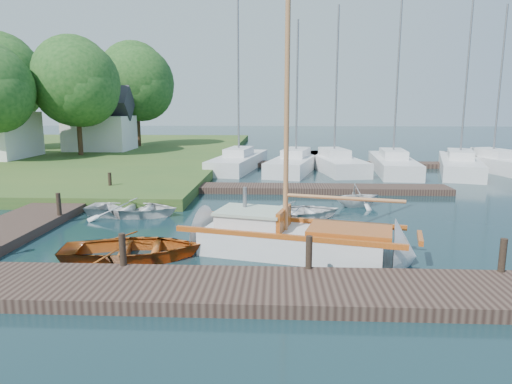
{
  "coord_description": "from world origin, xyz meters",
  "views": [
    {
      "loc": [
        0.74,
        -15.42,
        4.12
      ],
      "look_at": [
        0.0,
        0.0,
        1.2
      ],
      "focal_mm": 32.0,
      "sensor_mm": 36.0,
      "label": 1
    }
  ],
  "objects_px": {
    "mooring_post_1": "(123,249)",
    "mooring_post_2": "(309,252)",
    "sailboat": "(298,242)",
    "house_c": "(100,125)",
    "marina_boat_5": "(492,162)",
    "tree_3": "(76,82)",
    "tree_4": "(2,78)",
    "mooring_post_4": "(59,204)",
    "tender_c": "(297,210)",
    "marina_boat_4": "(460,163)",
    "marina_boat_0": "(239,160)",
    "tree_7": "(136,82)",
    "marina_boat_1": "(296,162)",
    "tender_d": "(358,194)",
    "dinghy": "(133,245)",
    "marina_boat_2": "(334,162)",
    "mooring_post_3": "(503,255)",
    "tender_a": "(132,206)",
    "marina_boat_3": "(393,163)",
    "mooring_post_5": "(110,181)"
  },
  "relations": [
    {
      "from": "mooring_post_1",
      "to": "mooring_post_2",
      "type": "xyz_separation_m",
      "value": [
        4.5,
        0.0,
        0.0
      ]
    },
    {
      "from": "sailboat",
      "to": "marina_boat_0",
      "type": "height_order",
      "value": "marina_boat_0"
    },
    {
      "from": "marina_boat_2",
      "to": "marina_boat_5",
      "type": "relative_size",
      "value": 1.0
    },
    {
      "from": "dinghy",
      "to": "tree_4",
      "type": "relative_size",
      "value": 0.39
    },
    {
      "from": "mooring_post_3",
      "to": "marina_boat_3",
      "type": "bearing_deg",
      "value": 83.76
    },
    {
      "from": "tender_c",
      "to": "marina_boat_4",
      "type": "xyz_separation_m",
      "value": [
        10.69,
        12.49,
        0.23
      ]
    },
    {
      "from": "tree_7",
      "to": "mooring_post_1",
      "type": "bearing_deg",
      "value": -73.84
    },
    {
      "from": "house_c",
      "to": "tree_4",
      "type": "height_order",
      "value": "tree_4"
    },
    {
      "from": "marina_boat_4",
      "to": "tree_7",
      "type": "bearing_deg",
      "value": 80.17
    },
    {
      "from": "dinghy",
      "to": "marina_boat_1",
      "type": "relative_size",
      "value": 0.41
    },
    {
      "from": "tender_c",
      "to": "tree_7",
      "type": "distance_m",
      "value": 28.96
    },
    {
      "from": "marina_boat_4",
      "to": "tree_4",
      "type": "relative_size",
      "value": 1.22
    },
    {
      "from": "mooring_post_1",
      "to": "mooring_post_4",
      "type": "height_order",
      "value": "same"
    },
    {
      "from": "tree_3",
      "to": "tree_7",
      "type": "relative_size",
      "value": 0.93
    },
    {
      "from": "marina_boat_1",
      "to": "tree_4",
      "type": "distance_m",
      "value": 25.87
    },
    {
      "from": "marina_boat_5",
      "to": "house_c",
      "type": "relative_size",
      "value": 1.93
    },
    {
      "from": "tender_a",
      "to": "marina_boat_3",
      "type": "height_order",
      "value": "marina_boat_3"
    },
    {
      "from": "mooring_post_1",
      "to": "dinghy",
      "type": "relative_size",
      "value": 0.21
    },
    {
      "from": "tender_d",
      "to": "tender_a",
      "type": "bearing_deg",
      "value": 83.52
    },
    {
      "from": "tender_c",
      "to": "tree_3",
      "type": "relative_size",
      "value": 0.38
    },
    {
      "from": "sailboat",
      "to": "marina_boat_3",
      "type": "height_order",
      "value": "marina_boat_3"
    },
    {
      "from": "tree_4",
      "to": "tree_7",
      "type": "relative_size",
      "value": 1.03
    },
    {
      "from": "mooring_post_5",
      "to": "marina_boat_5",
      "type": "xyz_separation_m",
      "value": [
        21.61,
        9.54,
        -0.13
      ]
    },
    {
      "from": "sailboat",
      "to": "house_c",
      "type": "relative_size",
      "value": 1.86
    },
    {
      "from": "marina_boat_2",
      "to": "tender_d",
      "type": "bearing_deg",
      "value": 168.41
    },
    {
      "from": "mooring_post_3",
      "to": "tree_7",
      "type": "xyz_separation_m",
      "value": [
        -18.0,
        31.05,
        5.5
      ]
    },
    {
      "from": "dinghy",
      "to": "tree_4",
      "type": "distance_m",
      "value": 32.41
    },
    {
      "from": "sailboat",
      "to": "mooring_post_3",
      "type": "bearing_deg",
      "value": -8.92
    },
    {
      "from": "mooring_post_5",
      "to": "tender_d",
      "type": "xyz_separation_m",
      "value": [
        11.06,
        -1.71,
        -0.17
      ]
    },
    {
      "from": "mooring_post_2",
      "to": "tender_d",
      "type": "bearing_deg",
      "value": 72.82
    },
    {
      "from": "marina_boat_0",
      "to": "tree_7",
      "type": "bearing_deg",
      "value": 51.05
    },
    {
      "from": "dinghy",
      "to": "tree_4",
      "type": "bearing_deg",
      "value": 27.07
    },
    {
      "from": "tender_c",
      "to": "tree_4",
      "type": "bearing_deg",
      "value": 33.84
    },
    {
      "from": "mooring_post_2",
      "to": "tender_a",
      "type": "xyz_separation_m",
      "value": [
        -6.29,
        6.27,
        -0.34
      ]
    },
    {
      "from": "tender_a",
      "to": "house_c",
      "type": "bearing_deg",
      "value": 28.97
    },
    {
      "from": "marina_boat_5",
      "to": "tree_3",
      "type": "distance_m",
      "value": 29.3
    },
    {
      "from": "mooring_post_2",
      "to": "marina_boat_5",
      "type": "xyz_separation_m",
      "value": [
        13.11,
        19.54,
        -0.13
      ]
    },
    {
      "from": "mooring_post_2",
      "to": "mooring_post_1",
      "type": "bearing_deg",
      "value": 180.0
    },
    {
      "from": "mooring_post_1",
      "to": "tender_d",
      "type": "height_order",
      "value": "mooring_post_1"
    },
    {
      "from": "marina_boat_1",
      "to": "marina_boat_4",
      "type": "bearing_deg",
      "value": -79.33
    },
    {
      "from": "mooring_post_1",
      "to": "tree_4",
      "type": "distance_m",
      "value": 33.54
    },
    {
      "from": "mooring_post_4",
      "to": "tender_d",
      "type": "xyz_separation_m",
      "value": [
        11.06,
        3.29,
        -0.17
      ]
    },
    {
      "from": "dinghy",
      "to": "marina_boat_3",
      "type": "xyz_separation_m",
      "value": [
        11.24,
        17.38,
        0.19
      ]
    },
    {
      "from": "marina_boat_5",
      "to": "tree_4",
      "type": "xyz_separation_m",
      "value": [
        -36.61,
        7.5,
        5.8
      ]
    },
    {
      "from": "marina_boat_2",
      "to": "tender_a",
      "type": "bearing_deg",
      "value": 134.82
    },
    {
      "from": "tender_d",
      "to": "marina_boat_5",
      "type": "xyz_separation_m",
      "value": [
        10.55,
        11.26,
        0.04
      ]
    },
    {
      "from": "tender_d",
      "to": "mooring_post_2",
      "type": "bearing_deg",
      "value": 143.47
    },
    {
      "from": "mooring_post_3",
      "to": "mooring_post_4",
      "type": "relative_size",
      "value": 1.0
    },
    {
      "from": "mooring_post_4",
      "to": "marina_boat_1",
      "type": "distance_m",
      "value": 16.67
    },
    {
      "from": "marina_boat_2",
      "to": "tree_4",
      "type": "distance_m",
      "value": 28.13
    }
  ]
}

